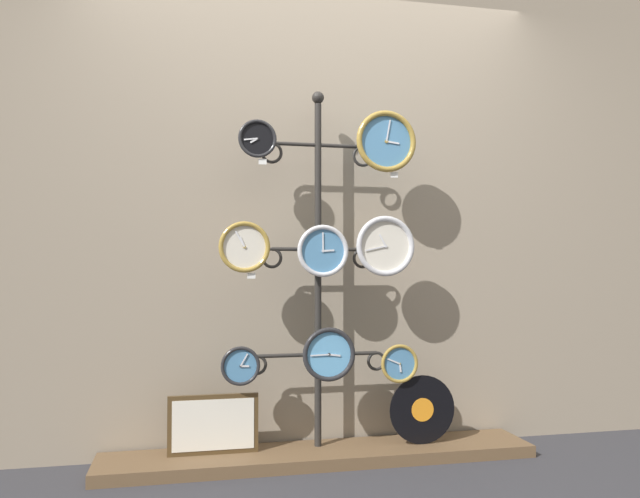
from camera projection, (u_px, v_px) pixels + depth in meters
name	position (u px, v px, depth m)	size (l,w,h in m)	color
ground_plane	(337.00, 485.00, 2.81)	(12.00, 12.00, 0.00)	#333338
shop_wall	(312.00, 191.00, 3.41)	(4.40, 0.04, 2.80)	gray
low_shelf	(320.00, 455.00, 3.15)	(2.20, 0.36, 0.06)	brown
display_stand	(318.00, 347.00, 3.23)	(0.74, 0.43, 1.91)	#282623
clock_top_left	(257.00, 139.00, 3.10)	(0.19, 0.04, 0.19)	black
clock_top_right	(386.00, 142.00, 3.24)	(0.32, 0.04, 0.32)	#4C84B2
clock_middle_left	(244.00, 247.00, 3.05)	(0.25, 0.04, 0.25)	silver
clock_middle_center	(323.00, 251.00, 3.16)	(0.27, 0.04, 0.27)	#4C84B2
clock_middle_right	(385.00, 246.00, 3.22)	(0.31, 0.04, 0.31)	silver
clock_bottom_left	(240.00, 366.00, 3.07)	(0.19, 0.04, 0.19)	#4C84B2
clock_bottom_center	(329.00, 354.00, 3.12)	(0.27, 0.04, 0.27)	#60A8DB
clock_bottom_right	(399.00, 363.00, 3.22)	(0.20, 0.04, 0.20)	#4C84B2
vinyl_record	(422.00, 410.00, 3.25)	(0.36, 0.01, 0.36)	black
picture_frame	(213.00, 424.00, 3.07)	(0.44, 0.02, 0.29)	#4C381E
price_tag_upper	(263.00, 162.00, 3.10)	(0.04, 0.00, 0.03)	white
price_tag_mid	(394.00, 175.00, 3.24)	(0.04, 0.00, 0.03)	white
price_tag_lower	(251.00, 276.00, 3.05)	(0.04, 0.00, 0.03)	white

